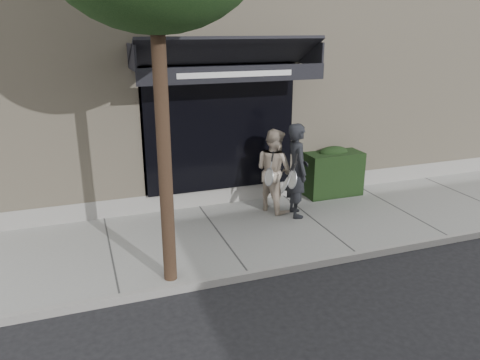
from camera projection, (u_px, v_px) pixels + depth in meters
name	position (u px, v px, depth m)	size (l,w,h in m)	color
ground	(314.00, 225.00, 9.48)	(80.00, 80.00, 0.00)	black
sidewalk	(314.00, 223.00, 9.46)	(20.00, 3.00, 0.12)	gray
curb	(357.00, 256.00, 8.07)	(20.00, 0.10, 0.14)	gray
building_facade	(234.00, 67.00, 13.05)	(14.30, 8.04, 5.64)	#B8A98D
hedge	(332.00, 172.00, 10.74)	(1.30, 0.70, 1.14)	black
pedestrian_front	(297.00, 170.00, 9.40)	(0.80, 0.87, 1.92)	black
pedestrian_back	(274.00, 170.00, 9.70)	(0.94, 1.05, 1.75)	#BBAA96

